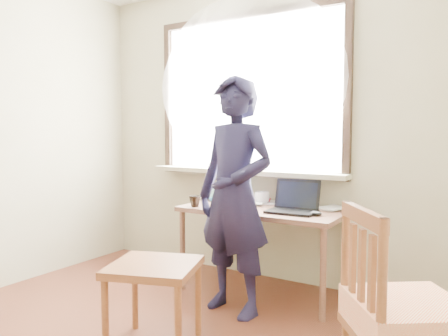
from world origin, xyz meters
The scene contains 13 objects.
room_shell centered at (-0.02, 0.20, 1.64)m, with size 3.52×4.02×2.61m.
desk centered at (0.13, 1.63, 0.61)m, with size 1.27×0.63×0.68m.
laptop centered at (0.40, 1.60, 0.73)m, with size 0.36×0.30×0.24m.
mug_white centered at (0.02, 1.82, 0.73)m, with size 0.13×0.13×0.10m, color white.
mug_dark centered at (-0.36, 1.40, 0.72)m, with size 0.09×0.09×0.09m, color black.
mouse centered at (0.60, 1.53, 0.70)m, with size 0.09×0.06×0.03m, color black.
desk_clutter centered at (-0.27, 1.85, 0.69)m, with size 0.80×0.51×0.03m.
book_a centered at (-0.28, 1.80, 0.69)m, with size 0.20×0.27×0.03m, color white.
book_b centered at (0.53, 1.89, 0.69)m, with size 0.17×0.23×0.02m, color white.
picture_frame centered at (-0.45, 1.73, 0.73)m, with size 0.14×0.06×0.11m.
work_chair centered at (-0.02, 0.50, 0.42)m, with size 0.62×0.61×0.50m.
side_chair centered at (1.37, 0.43, 0.51)m, with size 0.61×0.61×0.96m.
person centered at (0.13, 1.19, 0.83)m, with size 0.61×0.40×1.66m, color black.
Camera 1 is at (1.65, -1.42, 1.26)m, focal length 35.00 mm.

